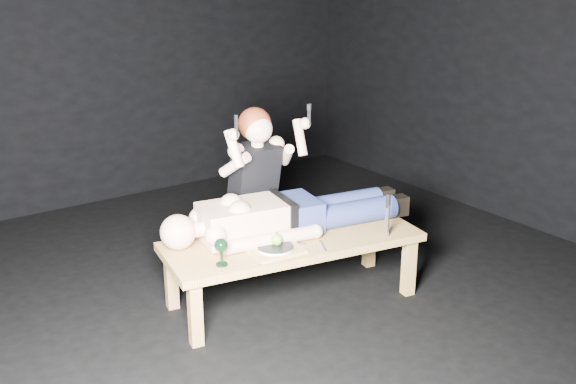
{
  "coord_description": "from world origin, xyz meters",
  "views": [
    {
      "loc": [
        -2.27,
        -3.38,
        2.14
      ],
      "look_at": [
        0.09,
        -0.1,
        0.75
      ],
      "focal_mm": 41.91,
      "sensor_mm": 36.0,
      "label": 1
    }
  ],
  "objects_px": {
    "kneeling_woman": "(249,189)",
    "serving_tray": "(275,250)",
    "table": "(292,270)",
    "carving_knife": "(387,215)",
    "lying_man": "(291,209)",
    "goblet": "(221,252)"
  },
  "relations": [
    {
      "from": "kneeling_woman",
      "to": "carving_knife",
      "type": "distance_m",
      "value": 1.0
    },
    {
      "from": "lying_man",
      "to": "kneeling_woman",
      "type": "bearing_deg",
      "value": 109.17
    },
    {
      "from": "kneeling_woman",
      "to": "carving_knife",
      "type": "height_order",
      "value": "kneeling_woman"
    },
    {
      "from": "table",
      "to": "carving_knife",
      "type": "xyz_separation_m",
      "value": [
        0.52,
        -0.33,
        0.37
      ]
    },
    {
      "from": "table",
      "to": "serving_tray",
      "type": "relative_size",
      "value": 4.99
    },
    {
      "from": "lying_man",
      "to": "kneeling_woman",
      "type": "height_order",
      "value": "kneeling_woman"
    },
    {
      "from": "table",
      "to": "lying_man",
      "type": "xyz_separation_m",
      "value": [
        0.08,
        0.13,
        0.37
      ]
    },
    {
      "from": "lying_man",
      "to": "table",
      "type": "bearing_deg",
      "value": -111.67
    },
    {
      "from": "table",
      "to": "kneeling_woman",
      "type": "height_order",
      "value": "kneeling_woman"
    },
    {
      "from": "serving_tray",
      "to": "table",
      "type": "bearing_deg",
      "value": 27.99
    },
    {
      "from": "table",
      "to": "kneeling_woman",
      "type": "distance_m",
      "value": 0.67
    },
    {
      "from": "lying_man",
      "to": "goblet",
      "type": "xyz_separation_m",
      "value": [
        -0.66,
        -0.21,
        -0.06
      ]
    },
    {
      "from": "serving_tray",
      "to": "carving_knife",
      "type": "height_order",
      "value": "carving_knife"
    },
    {
      "from": "lying_man",
      "to": "serving_tray",
      "type": "bearing_deg",
      "value": -130.5
    },
    {
      "from": "goblet",
      "to": "carving_knife",
      "type": "relative_size",
      "value": 0.59
    },
    {
      "from": "table",
      "to": "lying_man",
      "type": "distance_m",
      "value": 0.4
    },
    {
      "from": "lying_man",
      "to": "goblet",
      "type": "height_order",
      "value": "lying_man"
    },
    {
      "from": "serving_tray",
      "to": "kneeling_woman",
      "type": "bearing_deg",
      "value": 70.57
    },
    {
      "from": "kneeling_woman",
      "to": "serving_tray",
      "type": "relative_size",
      "value": 3.8
    },
    {
      "from": "lying_man",
      "to": "kneeling_woman",
      "type": "xyz_separation_m",
      "value": [
        -0.06,
        0.41,
        0.04
      ]
    },
    {
      "from": "table",
      "to": "lying_man",
      "type": "relative_size",
      "value": 0.93
    },
    {
      "from": "lying_man",
      "to": "carving_knife",
      "type": "bearing_deg",
      "value": -35.76
    }
  ]
}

